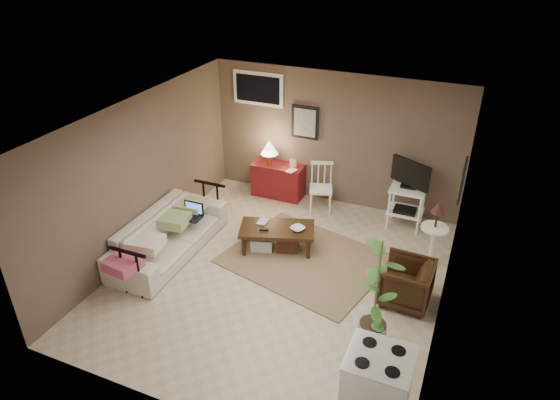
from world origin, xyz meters
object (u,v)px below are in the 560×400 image
at_px(armchair, 406,281).
at_px(potted_plant, 377,291).
at_px(sofa, 168,228).
at_px(side_table, 435,226).
at_px(red_console, 277,177).
at_px(coffee_table, 277,237).
at_px(spindle_chair, 321,189).
at_px(tv_stand, 408,193).
at_px(stove, 377,387).

bearing_deg(armchair, potted_plant, -10.47).
bearing_deg(sofa, potted_plant, -101.55).
xyz_separation_m(sofa, side_table, (3.78, 1.27, 0.23)).
xyz_separation_m(red_console, armchair, (2.78, -2.11, -0.04)).
distance_m(coffee_table, sofa, 1.67).
relative_size(coffee_table, side_table, 1.18).
height_order(red_console, spindle_chair, red_console).
bearing_deg(armchair, tv_stand, -166.85).
distance_m(red_console, spindle_chair, 0.93).
distance_m(coffee_table, armchair, 2.12).
relative_size(side_table, armchair, 1.59).
bearing_deg(stove, red_console, 124.90).
distance_m(side_table, stove, 2.97).
bearing_deg(red_console, spindle_chair, -11.30).
bearing_deg(coffee_table, stove, -48.30).
bearing_deg(potted_plant, spindle_chair, 119.76).
relative_size(coffee_table, stove, 1.49).
distance_m(red_console, side_table, 3.18).
height_order(coffee_table, tv_stand, tv_stand).
distance_m(tv_stand, side_table, 1.08).
bearing_deg(spindle_chair, side_table, -24.09).
bearing_deg(potted_plant, armchair, 77.14).
relative_size(sofa, side_table, 2.05).
xyz_separation_m(potted_plant, stove, (0.27, -1.00, -0.39)).
bearing_deg(sofa, side_table, -71.39).
distance_m(coffee_table, side_table, 2.38).
xyz_separation_m(spindle_chair, armchair, (1.86, -1.93, -0.07)).
height_order(tv_stand, armchair, tv_stand).
bearing_deg(side_table, potted_plant, -101.87).
distance_m(potted_plant, stove, 1.11).
bearing_deg(potted_plant, side_table, 78.13).
bearing_deg(potted_plant, stove, -74.72).
bearing_deg(sofa, armchair, -85.86).
height_order(sofa, spindle_chair, spindle_chair).
height_order(sofa, tv_stand, tv_stand).
height_order(spindle_chair, armchair, spindle_chair).
height_order(coffee_table, sofa, sofa).
xyz_separation_m(coffee_table, sofa, (-1.51, -0.70, 0.19)).
relative_size(spindle_chair, armchair, 1.29).
relative_size(coffee_table, sofa, 0.58).
bearing_deg(red_console, potted_plant, -50.08).
xyz_separation_m(spindle_chair, side_table, (2.06, -0.92, 0.26)).
relative_size(red_console, potted_plant, 0.72).
distance_m(sofa, stove, 4.01).
distance_m(coffee_table, red_console, 1.82).
xyz_separation_m(side_table, armchair, (-0.20, -1.01, -0.33)).
distance_m(coffee_table, potted_plant, 2.39).
bearing_deg(side_table, tv_stand, 121.48).
bearing_deg(spindle_chair, sofa, -128.11).
relative_size(sofa, potted_plant, 1.45).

